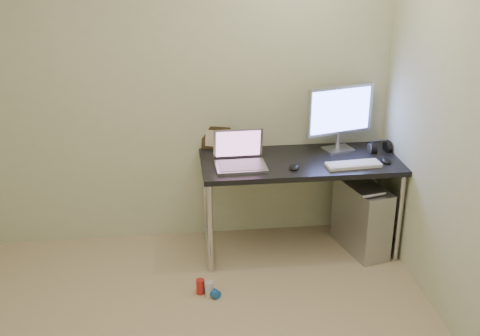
% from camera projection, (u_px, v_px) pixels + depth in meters
% --- Properties ---
extents(wall_back, '(3.50, 0.02, 2.50)m').
position_uv_depth(wall_back, '(164.00, 88.00, 4.54)').
color(wall_back, beige).
rests_on(wall_back, ground).
extents(desk, '(1.50, 0.66, 0.75)m').
position_uv_depth(desk, '(300.00, 170.00, 4.57)').
color(desk, black).
rests_on(desk, ground).
extents(tower_computer, '(0.35, 0.57, 0.58)m').
position_uv_depth(tower_computer, '(361.00, 217.00, 4.69)').
color(tower_computer, '#AFAEB3').
rests_on(tower_computer, ground).
extents(cable_a, '(0.01, 0.16, 0.69)m').
position_uv_depth(cable_a, '(344.00, 184.00, 4.97)').
color(cable_a, black).
rests_on(cable_a, ground).
extents(cable_b, '(0.02, 0.11, 0.71)m').
position_uv_depth(cable_b, '(355.00, 187.00, 4.97)').
color(cable_b, black).
rests_on(cable_b, ground).
extents(can_red, '(0.08, 0.08, 0.11)m').
position_uv_depth(can_red, '(200.00, 287.00, 4.20)').
color(can_red, red).
rests_on(can_red, ground).
extents(can_white, '(0.08, 0.08, 0.11)m').
position_uv_depth(can_white, '(209.00, 289.00, 4.17)').
color(can_white, silver).
rests_on(can_white, ground).
extents(can_blue, '(0.12, 0.13, 0.06)m').
position_uv_depth(can_blue, '(212.00, 292.00, 4.18)').
color(can_blue, '#1B57AF').
rests_on(can_blue, ground).
extents(laptop, '(0.38, 0.31, 0.26)m').
position_uv_depth(laptop, '(240.00, 157.00, 4.41)').
color(laptop, '#ACABB2').
rests_on(laptop, desk).
extents(monitor, '(0.54, 0.21, 0.52)m').
position_uv_depth(monitor, '(340.00, 113.00, 4.61)').
color(monitor, '#ACABB2').
rests_on(monitor, desk).
extents(keyboard, '(0.41, 0.17, 0.02)m').
position_uv_depth(keyboard, '(353.00, 165.00, 4.41)').
color(keyboard, white).
rests_on(keyboard, desk).
extents(mouse_right, '(0.10, 0.13, 0.04)m').
position_uv_depth(mouse_right, '(386.00, 159.00, 4.48)').
color(mouse_right, black).
rests_on(mouse_right, desk).
extents(mouse_left, '(0.09, 0.12, 0.04)m').
position_uv_depth(mouse_left, '(294.00, 166.00, 4.37)').
color(mouse_left, black).
rests_on(mouse_left, desk).
extents(headphones, '(0.18, 0.11, 0.12)m').
position_uv_depth(headphones, '(380.00, 148.00, 4.68)').
color(headphones, black).
rests_on(headphones, desk).
extents(picture_frame, '(0.24, 0.13, 0.18)m').
position_uv_depth(picture_frame, '(216.00, 138.00, 4.71)').
color(picture_frame, black).
rests_on(picture_frame, desk).
extents(webcam, '(0.05, 0.04, 0.13)m').
position_uv_depth(webcam, '(244.00, 140.00, 4.67)').
color(webcam, silver).
rests_on(webcam, desk).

